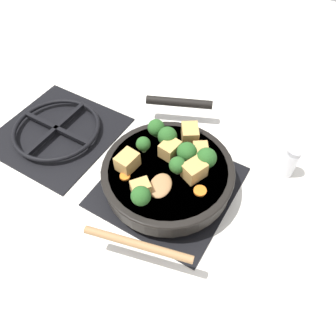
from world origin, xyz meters
The scene contains 22 objects.
ground_plane centered at (0.00, 0.00, 0.00)m, with size 2.40×2.40×0.00m, color white.
front_burner_grate centered at (0.00, 0.00, 0.01)m, with size 0.31×0.31×0.03m.
rear_burner_grate centered at (0.00, 0.36, 0.01)m, with size 0.31×0.31×0.03m.
skillet_pan centered at (0.00, 0.00, 0.05)m, with size 0.43×0.34×0.05m.
wooden_spoon centered at (-0.13, -0.03, 0.08)m, with size 0.21×0.22×0.02m.
tofu_cube_center_large centered at (0.01, -0.06, 0.10)m, with size 0.05×0.04×0.04m, color tan.
tofu_cube_near_handle centered at (0.07, -0.05, 0.09)m, with size 0.04×0.03×0.03m, color tan.
tofu_cube_east_chunk centered at (0.10, 0.00, 0.10)m, with size 0.05×0.04×0.04m, color tan.
tofu_cube_west_chunk centered at (-0.04, 0.08, 0.09)m, with size 0.05×0.04×0.04m, color tan.
tofu_cube_back_piece centered at (-0.09, 0.02, 0.09)m, with size 0.04×0.03×0.03m, color tan.
tofu_cube_front_piece centered at (0.04, 0.02, 0.09)m, with size 0.05×0.04×0.04m, color tan.
broccoli_floret_near_spoon centered at (0.06, 0.04, 0.10)m, with size 0.05×0.05×0.05m.
broccoli_floret_center_top centered at (0.02, 0.08, 0.10)m, with size 0.03×0.03×0.04m.
broccoli_floret_east_rim centered at (-0.11, 0.00, 0.10)m, with size 0.04×0.04×0.05m.
broccoli_floret_west_rim centered at (0.05, -0.07, 0.10)m, with size 0.05×0.05×0.05m.
broccoli_floret_north_edge centered at (0.00, -0.02, 0.10)m, with size 0.04×0.04×0.05m.
broccoli_floret_south_cluster centered at (0.07, 0.08, 0.10)m, with size 0.04×0.04×0.05m.
broccoli_floret_mid_floret centered at (0.04, -0.03, 0.10)m, with size 0.05×0.05×0.05m.
carrot_slice_orange_thin centered at (-0.02, -0.09, 0.08)m, with size 0.03×0.03×0.01m, color orange.
carrot_slice_near_center centered at (-0.01, 0.10, 0.08)m, with size 0.03×0.03×0.01m, color orange.
carrot_slice_edge_slice centered at (-0.07, 0.07, 0.08)m, with size 0.02×0.02×0.01m, color orange.
salt_shaker centered at (0.19, -0.24, 0.04)m, with size 0.04×0.04×0.09m.
Camera 1 is at (-0.40, -0.24, 0.67)m, focal length 35.00 mm.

